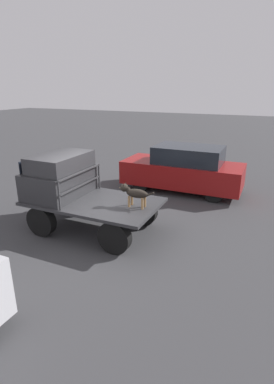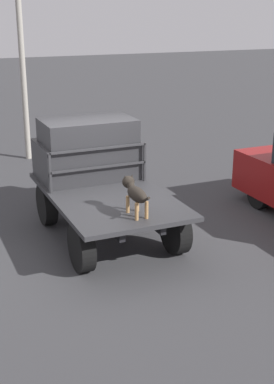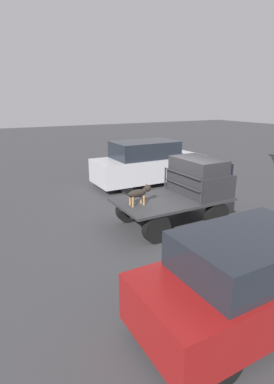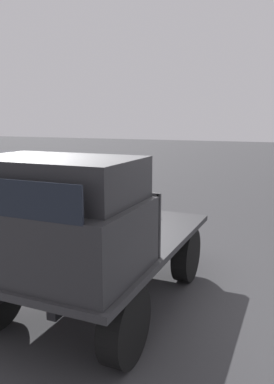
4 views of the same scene
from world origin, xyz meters
The scene contains 6 objects.
ground_plane centered at (0.00, 0.00, 0.00)m, with size 80.00×80.00×0.00m, color #38383A.
flatbed_truck centered at (0.00, 0.00, 0.63)m, with size 3.59×2.04×0.89m.
truck_cab centered at (1.06, 0.00, 1.45)m, with size 1.31×1.92×1.19m.
truck_headboard centered at (0.37, 0.00, 1.40)m, with size 0.04×1.92×0.76m.
dog centered at (-1.20, -0.05, 1.26)m, with size 0.97×0.23×0.61m.
parked_sedan centered at (-1.31, -4.30, 0.87)m, with size 4.48×1.78×1.75m.
Camera 1 is at (-4.24, 6.46, 3.80)m, focal length 28.00 mm.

